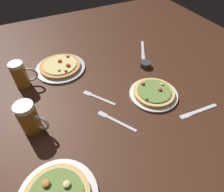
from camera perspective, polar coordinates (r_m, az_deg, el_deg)
The scene contains 10 objects.
ground_plane at distance 1.06m, azimuth 0.00°, elevation -1.33°, with size 2.40×2.40×0.03m, color #3D2114.
pizza_plate_near at distance 1.08m, azimuth 12.08°, elevation 0.88°, with size 0.26×0.26×0.05m.
pizza_plate_far at distance 1.28m, azimuth -14.81°, elevation 8.24°, with size 0.31×0.31×0.05m.
beer_mug_dark at distance 0.94m, azimuth -22.99°, elevation -5.98°, with size 0.12×0.12×0.16m.
beer_mug_amber at distance 1.19m, azimuth -25.13°, elevation 5.61°, with size 0.13×0.08×0.15m.
ramekin_sauce at distance 1.28m, azimuth 9.72°, elevation 9.10°, with size 0.07×0.07×0.03m, color #333338.
fork_left at distance 1.06m, azimuth -4.05°, elevation -0.41°, with size 0.13×0.17×0.01m.
knife_right at distance 1.08m, azimuth 23.93°, elevation -4.00°, with size 0.22×0.03×0.01m.
fork_spare at distance 0.95m, azimuth 1.11°, elevation -7.18°, with size 0.13×0.19×0.01m.
knife_spare at distance 1.44m, azimuth 9.00°, elevation 13.17°, with size 0.14×0.21×0.01m.
Camera 1 is at (-0.32, -0.65, 0.76)m, focal length 31.31 mm.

